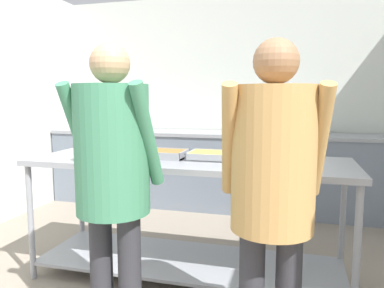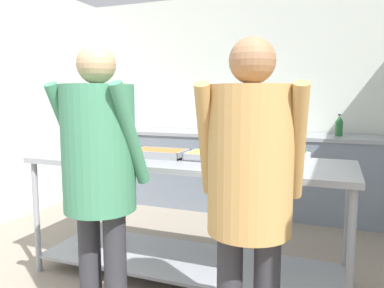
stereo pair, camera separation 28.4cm
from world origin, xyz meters
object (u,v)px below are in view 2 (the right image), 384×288
object	(u,v)px
plate_stack	(255,161)
guest_serving_right	(99,164)
serving_tray_vegetables	(160,153)
water_bottle	(339,126)
serving_tray_roast	(212,156)
guest_serving_left	(250,178)
sauce_pan	(93,152)
broccoli_bowl	(297,155)

from	to	relation	value
plate_stack	guest_serving_right	distance (m)	1.07
serving_tray_vegetables	plate_stack	distance (m)	0.75
water_bottle	serving_tray_roast	bearing A→B (deg)	-115.11
serving_tray_roast	guest_serving_right	size ratio (longest dim) A/B	0.22
guest_serving_left	guest_serving_right	size ratio (longest dim) A/B	0.99
serving_tray_roast	guest_serving_left	world-z (taller)	guest_serving_left
sauce_pan	serving_tray_roast	size ratio (longest dim) A/B	1.05
broccoli_bowl	guest_serving_right	bearing A→B (deg)	-130.44
sauce_pan	guest_serving_left	size ratio (longest dim) A/B	0.23
sauce_pan	water_bottle	bearing A→B (deg)	51.18
broccoli_bowl	serving_tray_vegetables	bearing A→B (deg)	-165.94
sauce_pan	broccoli_bowl	bearing A→B (deg)	19.77
sauce_pan	broccoli_bowl	world-z (taller)	sauce_pan
plate_stack	guest_serving_right	world-z (taller)	guest_serving_right
guest_serving_right	water_bottle	distance (m)	2.98
plate_stack	guest_serving_left	bearing A→B (deg)	-80.17
serving_tray_roast	water_bottle	xyz separation A→B (m)	(0.86, 1.85, 0.11)
guest_serving_right	water_bottle	size ratio (longest dim) A/B	6.80
guest_serving_right	plate_stack	bearing A→B (deg)	49.47
plate_stack	guest_serving_right	size ratio (longest dim) A/B	0.14
sauce_pan	plate_stack	size ratio (longest dim) A/B	1.67
serving_tray_roast	guest_serving_right	distance (m)	0.95
guest_serving_left	water_bottle	xyz separation A→B (m)	(0.39, 2.74, 0.05)
serving_tray_vegetables	water_bottle	world-z (taller)	water_bottle
guest_serving_right	guest_serving_left	bearing A→B (deg)	-1.80
serving_tray_roast	guest_serving_left	xyz separation A→B (m)	(0.48, -0.90, 0.06)
serving_tray_vegetables	water_bottle	bearing A→B (deg)	55.43
serving_tray_roast	water_bottle	world-z (taller)	water_bottle
guest_serving_right	serving_tray_roast	bearing A→B (deg)	67.23
broccoli_bowl	water_bottle	bearing A→B (deg)	79.85
broccoli_bowl	guest_serving_right	distance (m)	1.45
water_bottle	sauce_pan	bearing A→B (deg)	-128.82
broccoli_bowl	water_bottle	size ratio (longest dim) A/B	0.80
serving_tray_vegetables	plate_stack	size ratio (longest dim) A/B	1.77
serving_tray_vegetables	serving_tray_roast	world-z (taller)	same
sauce_pan	plate_stack	bearing A→B (deg)	10.56
broccoli_bowl	water_bottle	world-z (taller)	water_bottle
serving_tray_roast	plate_stack	distance (m)	0.34
sauce_pan	water_bottle	xyz separation A→B (m)	(1.71, 2.12, 0.09)
guest_serving_left	water_bottle	distance (m)	2.77
serving_tray_vegetables	plate_stack	xyz separation A→B (m)	(0.75, -0.04, -0.01)
guest_serving_left	broccoli_bowl	bearing A→B (deg)	84.93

